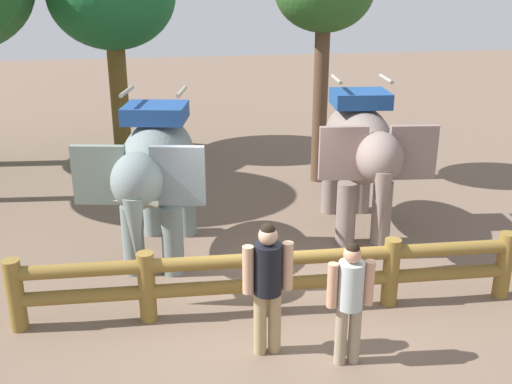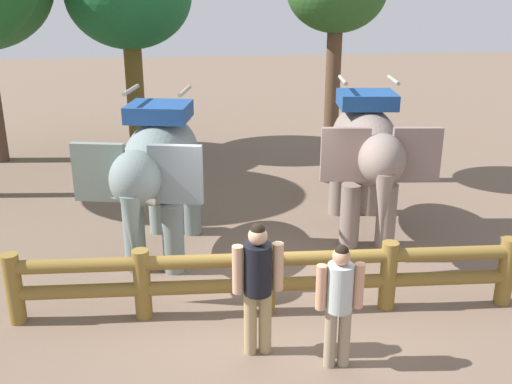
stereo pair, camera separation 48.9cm
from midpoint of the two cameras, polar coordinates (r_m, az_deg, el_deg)
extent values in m
plane|color=brown|center=(9.01, -0.26, -10.91)|extent=(60.00, 60.00, 0.00)
cylinder|color=olive|center=(8.96, -23.41, -9.05)|extent=(0.24, 0.24, 1.05)
cylinder|color=olive|center=(8.62, -11.97, -8.89)|extent=(0.24, 0.24, 1.05)
cylinder|color=olive|center=(8.64, -0.11, -8.36)|extent=(0.24, 0.24, 1.05)
cylinder|color=olive|center=(9.01, 11.19, -7.53)|extent=(0.24, 0.24, 1.05)
cylinder|color=olive|center=(9.69, 21.21, -6.54)|extent=(0.24, 0.24, 1.05)
cylinder|color=olive|center=(8.67, -0.11, -8.80)|extent=(7.06, 0.54, 0.20)
cylinder|color=olive|center=(8.49, -0.12, -6.43)|extent=(7.06, 0.54, 0.20)
cylinder|color=slate|center=(9.84, -9.36, -4.57)|extent=(0.35, 0.35, 1.17)
cylinder|color=slate|center=(9.99, -13.00, -4.46)|extent=(0.35, 0.35, 1.17)
cylinder|color=slate|center=(11.28, -7.87, -1.26)|extent=(0.35, 0.35, 1.17)
cylinder|color=slate|center=(11.40, -11.07, -1.21)|extent=(0.35, 0.35, 1.17)
ellipsoid|color=slate|center=(10.25, -10.65, 2.92)|extent=(1.70, 2.82, 1.37)
ellipsoid|color=slate|center=(8.76, -12.82, 1.02)|extent=(0.91, 1.02, 0.84)
cube|color=slate|center=(8.72, -9.05, 1.53)|extent=(0.79, 0.28, 0.88)
cube|color=slate|center=(9.00, -16.19, 1.56)|extent=(0.79, 0.28, 0.88)
cone|color=slate|center=(8.71, -12.98, -3.81)|extent=(0.31, 0.31, 1.07)
cone|color=beige|center=(8.60, -12.06, -0.99)|extent=(0.37, 0.17, 0.15)
cone|color=beige|center=(8.68, -14.03, -0.96)|extent=(0.37, 0.17, 0.15)
cube|color=#20488B|center=(10.05, -10.94, 7.40)|extent=(1.16, 1.07, 0.27)
cylinder|color=#A59E8C|center=(9.89, -8.51, 9.43)|extent=(0.23, 0.79, 0.07)
cylinder|color=#A59E8C|center=(10.09, -13.59, 9.30)|extent=(0.23, 0.79, 0.07)
cylinder|color=gray|center=(10.99, 10.62, -1.98)|extent=(0.35, 0.35, 1.18)
cylinder|color=gray|center=(10.86, 7.29, -2.07)|extent=(0.35, 0.35, 1.18)
cylinder|color=gray|center=(12.44, 8.93, 0.73)|extent=(0.35, 0.35, 1.18)
cylinder|color=gray|center=(12.32, 5.98, 0.67)|extent=(0.35, 0.35, 1.18)
ellipsoid|color=gray|center=(11.31, 8.44, 4.68)|extent=(1.48, 2.77, 1.38)
ellipsoid|color=gray|center=(9.79, 10.29, 3.25)|extent=(0.85, 0.97, 0.84)
cube|color=gray|center=(10.03, 13.35, 3.71)|extent=(0.79, 0.21, 0.88)
cube|color=gray|center=(9.77, 6.89, 3.68)|extent=(0.79, 0.21, 0.88)
cone|color=gray|center=(9.72, 10.46, -1.08)|extent=(0.31, 0.31, 1.08)
cube|color=#1E498C|center=(11.13, 8.65, 8.78)|extent=(1.10, 1.00, 0.28)
cylinder|color=#A59E8C|center=(11.17, 11.05, 10.53)|extent=(0.16, 0.80, 0.07)
cylinder|color=#A59E8C|center=(10.98, 6.40, 10.61)|extent=(0.16, 0.80, 0.07)
cylinder|color=gray|center=(7.74, 7.53, -13.32)|extent=(0.15, 0.15, 0.79)
cylinder|color=gray|center=(7.69, 6.24, -13.46)|extent=(0.15, 0.15, 0.79)
cylinder|color=#ABB8B7|center=(7.36, 7.11, -8.82)|extent=(0.33, 0.33, 0.61)
cylinder|color=tan|center=(7.41, 8.84, -8.56)|extent=(0.13, 0.13, 0.58)
cylinder|color=tan|center=(7.30, 5.36, -8.87)|extent=(0.13, 0.13, 0.58)
sphere|color=tan|center=(7.17, 7.25, -5.92)|extent=(0.22, 0.22, 0.22)
sphere|color=black|center=(7.14, 7.27, -5.48)|extent=(0.17, 0.17, 0.17)
cylinder|color=tan|center=(7.85, -0.04, -12.27)|extent=(0.17, 0.17, 0.87)
cylinder|color=tan|center=(7.82, -1.44, -12.43)|extent=(0.17, 0.17, 0.87)
cylinder|color=black|center=(7.46, -0.76, -7.37)|extent=(0.37, 0.37, 0.66)
cylinder|color=tan|center=(7.50, 1.11, -7.06)|extent=(0.14, 0.14, 0.63)
cylinder|color=tan|center=(7.41, -2.67, -7.44)|extent=(0.14, 0.14, 0.63)
sphere|color=tan|center=(7.26, -0.78, -4.20)|extent=(0.24, 0.24, 0.24)
sphere|color=black|center=(7.23, -0.78, -3.73)|extent=(0.19, 0.19, 0.19)
cylinder|color=brown|center=(13.98, 5.13, 8.49)|extent=(0.34, 0.34, 3.77)
cylinder|color=brown|center=(16.80, -13.72, 9.07)|extent=(0.48, 0.48, 3.28)
camera|label=1|loc=(0.24, -91.48, -0.53)|focal=42.01mm
camera|label=2|loc=(0.24, 88.52, 0.53)|focal=42.01mm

